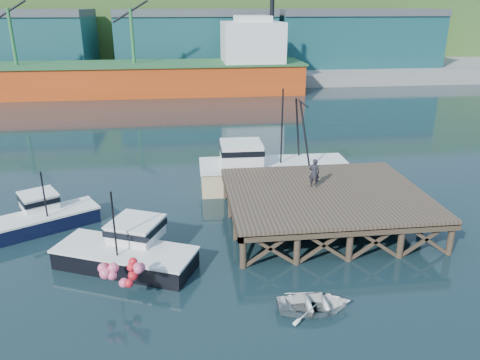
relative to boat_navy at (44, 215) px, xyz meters
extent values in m
plane|color=black|center=(11.73, -1.58, -0.77)|extent=(300.00, 300.00, 0.00)
cube|color=brown|center=(17.23, -1.58, 1.23)|extent=(12.00, 10.00, 0.25)
cube|color=#473828|center=(17.23, -6.43, 0.98)|extent=(12.00, 0.30, 0.35)
cylinder|color=#473828|center=(11.53, -6.28, 0.03)|extent=(0.36, 0.36, 2.60)
cylinder|color=#473828|center=(22.93, -6.28, 0.03)|extent=(0.36, 0.36, 2.60)
cylinder|color=#473828|center=(11.53, 3.12, 0.03)|extent=(0.36, 0.36, 2.60)
cylinder|color=#473828|center=(22.93, 3.12, 0.03)|extent=(0.36, 0.36, 2.60)
cube|color=gray|center=(11.73, 68.42, 0.23)|extent=(160.00, 40.00, 2.00)
cube|color=#17494E|center=(11.73, 63.42, 5.73)|extent=(28.00, 16.00, 9.00)
cube|color=#17494E|center=(41.73, 63.42, 5.73)|extent=(30.00, 16.00, 9.00)
cube|color=#C84112|center=(-0.27, 46.42, 1.43)|extent=(55.00, 9.50, 4.40)
cube|color=#26592D|center=(-0.27, 46.42, 3.73)|extent=(55.50, 10.00, 0.30)
cube|color=silver|center=(19.73, 46.42, 6.73)|extent=(9.00, 9.00, 6.00)
cube|color=silver|center=(19.73, 46.42, 10.03)|extent=(5.00, 7.00, 1.20)
cylinder|color=black|center=(22.73, 46.42, 11.73)|extent=(0.70, 0.70, 2.50)
cube|color=#2D511E|center=(11.73, 98.42, 10.23)|extent=(220.00, 50.00, 22.00)
cube|color=black|center=(0.14, -0.25, -0.31)|extent=(6.34, 4.87, 0.94)
cube|color=silver|center=(0.14, -0.25, 0.18)|extent=(6.46, 4.97, 0.12)
cube|color=silver|center=(-0.39, 0.70, 0.63)|extent=(2.68, 2.68, 0.94)
cube|color=black|center=(-0.39, 0.70, 0.84)|extent=(2.83, 2.83, 0.31)
cylinder|color=black|center=(0.43, -0.77, 1.62)|extent=(0.10, 0.10, 2.92)
cube|color=black|center=(5.45, -5.48, -0.28)|extent=(7.64, 5.31, 0.99)
cube|color=silver|center=(5.45, -5.48, 0.24)|extent=(7.79, 5.42, 0.13)
cube|color=silver|center=(5.97, -4.30, 0.72)|extent=(3.14, 3.14, 0.99)
cube|color=black|center=(5.97, -4.30, 0.94)|extent=(3.32, 3.32, 0.33)
cylinder|color=black|center=(5.17, -6.14, 1.99)|extent=(0.10, 0.10, 3.54)
sphere|color=#E6547C|center=(5.20, -8.57, 0.44)|extent=(0.46, 0.46, 0.46)
sphere|color=#E6547C|center=(6.20, -8.35, 0.66)|extent=(0.46, 0.46, 0.46)
sphere|color=red|center=(5.75, -8.90, 0.88)|extent=(0.46, 0.46, 0.46)
cube|color=beige|center=(15.30, 4.92, 0.11)|extent=(10.89, 3.93, 1.77)
cube|color=silver|center=(15.30, 4.92, 1.05)|extent=(11.09, 4.13, 0.15)
cube|color=silver|center=(12.84, 4.92, 1.88)|extent=(3.00, 2.81, 1.77)
cube|color=black|center=(12.84, 4.92, 2.28)|extent=(3.10, 2.91, 0.39)
cylinder|color=black|center=(15.80, 4.92, 3.65)|extent=(0.12, 0.12, 5.90)
imported|color=silver|center=(14.21, -10.31, -0.43)|extent=(3.46, 2.56, 0.69)
imported|color=black|center=(16.72, -0.69, 2.27)|extent=(0.75, 0.58, 1.83)
camera|label=1|loc=(8.77, -27.38, 12.08)|focal=35.00mm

